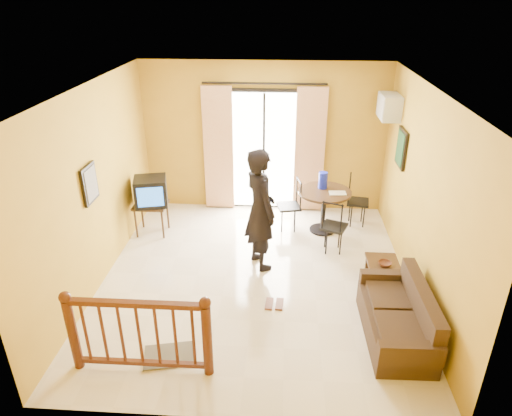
# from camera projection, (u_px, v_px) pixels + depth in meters

# --- Properties ---
(ground) EXTENTS (5.00, 5.00, 0.00)m
(ground) POSITION_uv_depth(u_px,v_px,m) (255.00, 278.00, 6.84)
(ground) COLOR beige
(ground) RESTS_ON ground
(room_shell) EXTENTS (5.00, 5.00, 5.00)m
(room_shell) POSITION_uv_depth(u_px,v_px,m) (255.00, 172.00, 6.10)
(room_shell) COLOR white
(room_shell) RESTS_ON ground
(balcony_door) EXTENTS (2.25, 0.14, 2.46)m
(balcony_door) POSITION_uv_depth(u_px,v_px,m) (264.00, 150.00, 8.51)
(balcony_door) COLOR black
(balcony_door) RESTS_ON ground
(tv_table) EXTENTS (0.56, 0.47, 0.56)m
(tv_table) POSITION_uv_depth(u_px,v_px,m) (151.00, 208.00, 7.90)
(tv_table) COLOR black
(tv_table) RESTS_ON ground
(television) EXTENTS (0.63, 0.59, 0.48)m
(television) POSITION_uv_depth(u_px,v_px,m) (151.00, 191.00, 7.76)
(television) COLOR black
(television) RESTS_ON tv_table
(picture_left) EXTENTS (0.05, 0.42, 0.52)m
(picture_left) POSITION_uv_depth(u_px,v_px,m) (90.00, 184.00, 6.11)
(picture_left) COLOR black
(picture_left) RESTS_ON room_shell
(dining_table) EXTENTS (0.92, 0.92, 0.77)m
(dining_table) POSITION_uv_depth(u_px,v_px,m) (324.00, 199.00, 7.91)
(dining_table) COLOR black
(dining_table) RESTS_ON ground
(water_jug) EXTENTS (0.16, 0.16, 0.29)m
(water_jug) POSITION_uv_depth(u_px,v_px,m) (323.00, 180.00, 7.90)
(water_jug) COLOR #1521C9
(water_jug) RESTS_ON dining_table
(serving_tray) EXTENTS (0.29, 0.19, 0.02)m
(serving_tray) POSITION_uv_depth(u_px,v_px,m) (338.00, 193.00, 7.74)
(serving_tray) COLOR beige
(serving_tray) RESTS_ON dining_table
(dining_chairs) EXTENTS (1.71, 1.47, 0.95)m
(dining_chairs) POSITION_uv_depth(u_px,v_px,m) (325.00, 234.00, 8.05)
(dining_chairs) COLOR black
(dining_chairs) RESTS_ON ground
(air_conditioner) EXTENTS (0.31, 0.60, 0.40)m
(air_conditioner) POSITION_uv_depth(u_px,v_px,m) (389.00, 107.00, 7.54)
(air_conditioner) COLOR silver
(air_conditioner) RESTS_ON room_shell
(botanical_print) EXTENTS (0.05, 0.50, 0.60)m
(botanical_print) POSITION_uv_depth(u_px,v_px,m) (401.00, 148.00, 7.16)
(botanical_print) COLOR black
(botanical_print) RESTS_ON room_shell
(coffee_table) EXTENTS (0.45, 0.81, 0.36)m
(coffee_table) POSITION_uv_depth(u_px,v_px,m) (384.00, 274.00, 6.49)
(coffee_table) COLOR black
(coffee_table) RESTS_ON ground
(bowl) EXTENTS (0.20, 0.20, 0.06)m
(bowl) POSITION_uv_depth(u_px,v_px,m) (385.00, 264.00, 6.47)
(bowl) COLOR #582F1E
(bowl) RESTS_ON coffee_table
(sofa) EXTENTS (0.74, 1.53, 0.73)m
(sofa) POSITION_uv_depth(u_px,v_px,m) (400.00, 319.00, 5.56)
(sofa) COLOR #322113
(sofa) RESTS_ON ground
(standing_person) EXTENTS (0.73, 0.82, 1.89)m
(standing_person) POSITION_uv_depth(u_px,v_px,m) (260.00, 210.00, 6.78)
(standing_person) COLOR black
(standing_person) RESTS_ON ground
(stair_balustrade) EXTENTS (1.63, 0.13, 1.04)m
(stair_balustrade) POSITION_uv_depth(u_px,v_px,m) (139.00, 330.00, 4.95)
(stair_balustrade) COLOR #471E0F
(stair_balustrade) RESTS_ON ground
(doormat) EXTENTS (0.67, 0.52, 0.02)m
(doormat) POSITION_uv_depth(u_px,v_px,m) (170.00, 355.00, 5.38)
(doormat) COLOR #555144
(doormat) RESTS_ON ground
(sandals) EXTENTS (0.26, 0.26, 0.03)m
(sandals) POSITION_uv_depth(u_px,v_px,m) (274.00, 304.00, 6.25)
(sandals) COLOR #582F1E
(sandals) RESTS_ON ground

